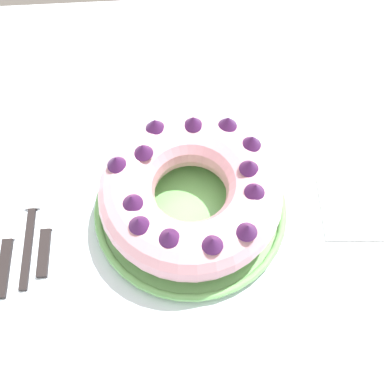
% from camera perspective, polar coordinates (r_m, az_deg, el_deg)
% --- Properties ---
extents(ground_plane, '(8.00, 8.00, 0.00)m').
position_cam_1_polar(ground_plane, '(1.48, -0.13, -15.74)').
color(ground_plane, '#4C4742').
extents(dining_table, '(1.32, 1.05, 0.78)m').
position_cam_1_polar(dining_table, '(0.83, -0.22, -4.73)').
color(dining_table, silver).
rests_on(dining_table, ground_plane).
extents(serving_dish, '(0.31, 0.31, 0.02)m').
position_cam_1_polar(serving_dish, '(0.73, 0.00, -2.03)').
color(serving_dish, '#6BB760').
rests_on(serving_dish, dining_table).
extents(bundt_cake, '(0.28, 0.28, 0.10)m').
position_cam_1_polar(bundt_cake, '(0.69, -0.00, 0.07)').
color(bundt_cake, '#E09EAD').
rests_on(bundt_cake, serving_dish).
extents(fork, '(0.02, 0.19, 0.01)m').
position_cam_1_polar(fork, '(0.78, -19.81, -3.83)').
color(fork, black).
rests_on(fork, dining_table).
extents(serving_knife, '(0.02, 0.21, 0.01)m').
position_cam_1_polar(serving_knife, '(0.77, -22.34, -5.89)').
color(serving_knife, black).
rests_on(serving_knife, dining_table).
extents(cake_knife, '(0.02, 0.18, 0.01)m').
position_cam_1_polar(cake_knife, '(0.76, -18.04, -4.80)').
color(cake_knife, black).
rests_on(cake_knife, dining_table).
extents(napkin, '(0.17, 0.13, 0.00)m').
position_cam_1_polar(napkin, '(0.80, 21.69, -2.06)').
color(napkin, white).
rests_on(napkin, dining_table).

